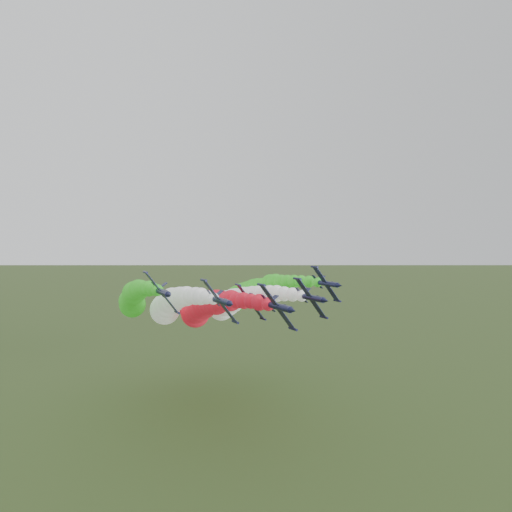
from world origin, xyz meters
The scene contains 7 objects.
ground centered at (0.00, 0.00, 0.00)m, with size 3000.00×3000.00×0.00m, color #4C5F2A.
jet_lead centered at (4.18, 40.26, 30.13)m, with size 14.83×78.24×18.75m.
jet_inner_left centered at (-2.53, 50.74, 30.11)m, with size 15.14×78.54×19.06m.
jet_inner_right centered at (15.92, 50.71, 29.80)m, with size 14.79×78.20×18.72m.
jet_outer_left centered at (-10.91, 57.82, 31.51)m, with size 14.72×78.13×18.65m.
jet_outer_right centered at (25.93, 60.64, 31.45)m, with size 14.95×78.36×18.87m.
jet_trail centered at (10.27, 65.98, 27.71)m, with size 14.33×77.74×18.25m.
Camera 1 is at (-37.41, -83.33, 47.57)m, focal length 35.00 mm.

